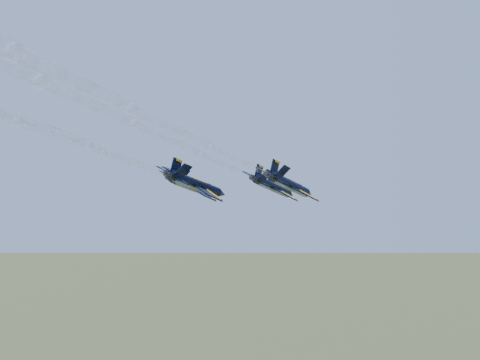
% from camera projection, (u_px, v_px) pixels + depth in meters
% --- Properties ---
extents(jet_lead, '(10.60, 15.90, 5.85)m').
position_uv_depth(jet_lead, '(273.00, 187.00, 112.86)').
color(jet_lead, black).
extents(jet_left, '(10.60, 15.90, 5.85)m').
position_uv_depth(jet_left, '(194.00, 186.00, 110.30)').
color(jet_left, black).
extents(jet_right, '(10.60, 15.90, 5.85)m').
position_uv_depth(jet_right, '(290.00, 185.00, 99.45)').
color(jet_right, black).
extents(jet_slot, '(10.60, 15.90, 5.85)m').
position_uv_depth(jet_slot, '(197.00, 184.00, 95.68)').
color(jet_slot, black).
extents(smoke_trail_lead, '(28.81, 60.03, 2.69)m').
position_uv_depth(smoke_trail_lead, '(60.00, 179.00, 72.06)').
color(smoke_trail_lead, white).
extents(smoke_trail_right, '(28.81, 60.03, 2.69)m').
position_uv_depth(smoke_trail_right, '(41.00, 175.00, 58.65)').
color(smoke_trail_right, white).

